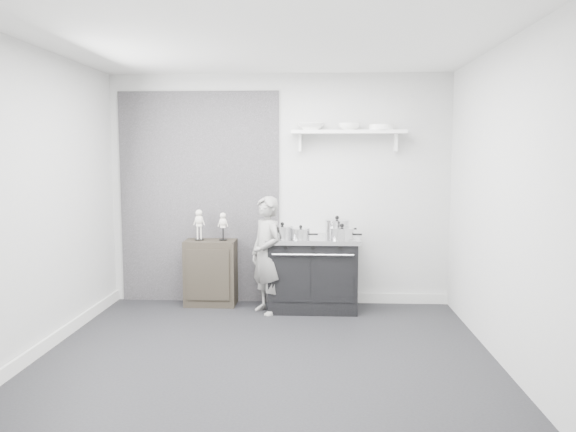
{
  "coord_description": "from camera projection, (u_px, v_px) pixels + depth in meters",
  "views": [
    {
      "loc": [
        0.44,
        -4.81,
        1.76
      ],
      "look_at": [
        0.15,
        0.95,
        1.13
      ],
      "focal_mm": 35.0,
      "sensor_mm": 36.0,
      "label": 1
    }
  ],
  "objects": [
    {
      "name": "skeleton_full",
      "position": [
        199.0,
        223.0,
        6.52
      ],
      "size": [
        0.12,
        0.07,
        0.41
      ],
      "primitive_type": null,
      "color": "beige",
      "rests_on": "side_cabinet"
    },
    {
      "name": "pot_front_center",
      "position": [
        301.0,
        233.0,
        6.19
      ],
      "size": [
        0.29,
        0.21,
        0.16
      ],
      "color": "silver",
      "rests_on": "stove"
    },
    {
      "name": "ground",
      "position": [
        266.0,
        354.0,
        4.99
      ],
      "size": [
        4.0,
        4.0,
        0.0
      ],
      "primitive_type": "plane",
      "color": "black",
      "rests_on": "ground"
    },
    {
      "name": "wall_shelf",
      "position": [
        348.0,
        133.0,
        6.39
      ],
      "size": [
        1.3,
        0.26,
        0.24
      ],
      "color": "white",
      "rests_on": "room_shell"
    },
    {
      "name": "pot_front_right",
      "position": [
        342.0,
        234.0,
        6.14
      ],
      "size": [
        0.35,
        0.27,
        0.18
      ],
      "color": "silver",
      "rests_on": "stove"
    },
    {
      "name": "pot_back_right",
      "position": [
        337.0,
        228.0,
        6.4
      ],
      "size": [
        0.36,
        0.27,
        0.24
      ],
      "color": "silver",
      "rests_on": "stove"
    },
    {
      "name": "pot_front_left",
      "position": [
        282.0,
        232.0,
        6.23
      ],
      "size": [
        0.33,
        0.24,
        0.18
      ],
      "color": "silver",
      "rests_on": "stove"
    },
    {
      "name": "room_shell",
      "position": [
        257.0,
        169.0,
        4.96
      ],
      "size": [
        4.02,
        3.62,
        2.71
      ],
      "color": "beige",
      "rests_on": "ground"
    },
    {
      "name": "plate_stack",
      "position": [
        381.0,
        127.0,
        6.36
      ],
      "size": [
        0.29,
        0.29,
        0.06
      ],
      "primitive_type": "cylinder",
      "color": "white",
      "rests_on": "wall_shelf"
    },
    {
      "name": "child",
      "position": [
        266.0,
        255.0,
        6.21
      ],
      "size": [
        0.53,
        0.57,
        1.31
      ],
      "primitive_type": "imported",
      "rotation": [
        0.0,
        0.0,
        -0.94
      ],
      "color": "gray",
      "rests_on": "ground"
    },
    {
      "name": "side_cabinet",
      "position": [
        211.0,
        273.0,
        6.58
      ],
      "size": [
        0.59,
        0.34,
        0.77
      ],
      "primitive_type": "cube",
      "color": "black",
      "rests_on": "ground"
    },
    {
      "name": "bowl_small",
      "position": [
        349.0,
        127.0,
        6.38
      ],
      "size": [
        0.25,
        0.25,
        0.08
      ],
      "primitive_type": "imported",
      "color": "white",
      "rests_on": "wall_shelf"
    },
    {
      "name": "stove",
      "position": [
        313.0,
        273.0,
        6.38
      ],
      "size": [
        1.04,
        0.65,
        0.83
      ],
      "color": "black",
      "rests_on": "ground"
    },
    {
      "name": "skeleton_torso",
      "position": [
        223.0,
        224.0,
        6.51
      ],
      "size": [
        0.1,
        0.07,
        0.37
      ],
      "primitive_type": null,
      "color": "beige",
      "rests_on": "side_cabinet"
    },
    {
      "name": "bowl_large",
      "position": [
        311.0,
        127.0,
        6.4
      ],
      "size": [
        0.32,
        0.32,
        0.08
      ],
      "primitive_type": "imported",
      "color": "white",
      "rests_on": "wall_shelf"
    }
  ]
}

